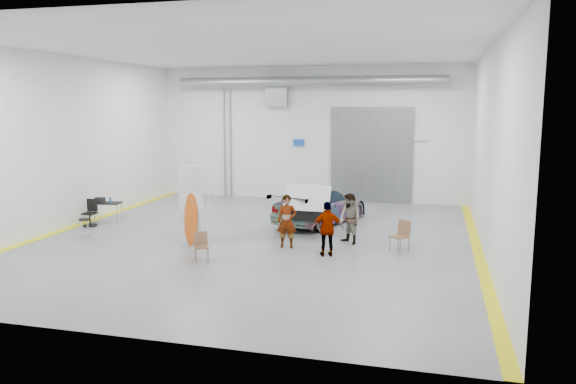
% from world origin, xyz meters
% --- Properties ---
extents(ground, '(16.00, 16.00, 0.00)m').
position_xyz_m(ground, '(0.00, 0.00, 0.00)').
color(ground, slate).
rests_on(ground, ground).
extents(room_shell, '(14.02, 16.18, 6.01)m').
position_xyz_m(room_shell, '(0.24, 2.22, 4.08)').
color(room_shell, silver).
rests_on(room_shell, ground).
extents(sedan_car, '(3.27, 4.92, 1.32)m').
position_xyz_m(sedan_car, '(1.51, 3.02, 0.66)').
color(sedan_car, silver).
rests_on(sedan_car, ground).
extents(person_a, '(0.63, 0.45, 1.63)m').
position_xyz_m(person_a, '(1.26, -0.79, 0.81)').
color(person_a, '#8E664D').
rests_on(person_a, ground).
extents(person_b, '(0.97, 0.95, 1.58)m').
position_xyz_m(person_b, '(3.03, 0.18, 0.79)').
color(person_b, teal).
rests_on(person_b, ground).
extents(person_c, '(0.99, 0.66, 1.59)m').
position_xyz_m(person_c, '(2.63, -1.42, 0.79)').
color(person_c, brown).
rests_on(person_c, ground).
extents(surfboard_display, '(0.75, 0.21, 2.66)m').
position_xyz_m(surfboard_display, '(-1.65, -1.29, 1.08)').
color(surfboard_display, white).
rests_on(surfboard_display, ground).
extents(folding_chair_near, '(0.52, 0.56, 0.81)m').
position_xyz_m(folding_chair_near, '(-0.63, -2.88, 0.25)').
color(folding_chair_near, brown).
rests_on(folding_chair_near, ground).
extents(folding_chair_far, '(0.62, 0.68, 0.95)m').
position_xyz_m(folding_chair_far, '(4.60, -0.51, 0.29)').
color(folding_chair_far, brown).
rests_on(folding_chair_far, ground).
extents(shop_stool, '(0.35, 0.35, 0.68)m').
position_xyz_m(shop_stool, '(-5.34, -1.42, 0.34)').
color(shop_stool, black).
rests_on(shop_stool, ground).
extents(work_table, '(1.24, 0.78, 0.94)m').
position_xyz_m(work_table, '(-6.29, 1.17, 0.72)').
color(work_table, gray).
rests_on(work_table, ground).
extents(office_chair, '(0.50, 0.50, 0.95)m').
position_xyz_m(office_chair, '(-6.33, 0.39, 0.42)').
color(office_chair, black).
rests_on(office_chair, ground).
extents(trunk_lid, '(1.54, 0.94, 0.04)m').
position_xyz_m(trunk_lid, '(1.51, 0.99, 1.34)').
color(trunk_lid, silver).
rests_on(trunk_lid, sedan_car).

